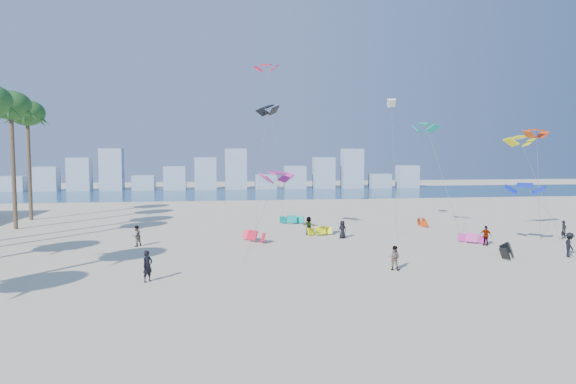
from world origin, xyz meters
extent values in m
plane|color=beige|center=(0.00, 0.00, 0.00)|extent=(220.00, 220.00, 0.00)
plane|color=navy|center=(0.00, 72.00, 0.01)|extent=(220.00, 220.00, 0.00)
imported|color=black|center=(-6.59, 7.06, 0.93)|extent=(0.79, 0.80, 1.86)
imported|color=gray|center=(8.80, 7.93, 0.79)|extent=(0.97, 0.93, 1.59)
imported|color=black|center=(8.45, 20.14, 0.79)|extent=(0.87, 0.67, 1.58)
imported|color=gray|center=(19.18, 15.14, 0.82)|extent=(0.95, 0.96, 1.63)
imported|color=black|center=(22.78, 9.98, 0.90)|extent=(1.03, 1.32, 1.80)
imported|color=gray|center=(5.83, 22.33, 0.85)|extent=(1.44, 1.50, 1.71)
imported|color=black|center=(27.71, 17.19, 0.81)|extent=(0.69, 0.56, 1.62)
imported|color=gray|center=(-9.01, 18.75, 0.85)|extent=(1.03, 1.04, 1.69)
cylinder|color=#595959|center=(0.75, 14.12, 3.00)|extent=(2.97, 5.07, 6.01)
cylinder|color=#595959|center=(17.43, 19.34, 5.06)|extent=(1.82, 3.90, 10.14)
cylinder|color=#595959|center=(25.34, 17.51, 4.79)|extent=(0.73, 2.21, 9.60)
cylinder|color=#595959|center=(1.05, 18.44, 5.73)|extent=(1.48, 3.90, 11.47)
cylinder|color=#595959|center=(13.80, 22.01, 6.36)|extent=(1.32, 5.77, 12.74)
cylinder|color=#595959|center=(23.12, 12.30, 2.50)|extent=(2.61, 3.69, 5.02)
cylinder|color=#595959|center=(4.17, 35.29, 9.00)|extent=(1.51, 5.01, 18.01)
cylinder|color=#595959|center=(25.64, 17.79, 4.47)|extent=(2.62, 2.56, 8.94)
cylinder|color=brown|center=(-22.36, 30.00, 6.10)|extent=(0.40, 0.40, 12.20)
ellipsoid|color=#1D5421|center=(-22.36, 30.00, 12.20)|extent=(3.80, 3.80, 2.85)
cylinder|color=brown|center=(-23.31, 37.00, 5.99)|extent=(0.40, 0.40, 11.98)
ellipsoid|color=#1D5421|center=(-23.31, 37.00, 11.98)|extent=(3.80, 3.80, 2.85)
cube|color=#9EADBF|center=(-42.00, 82.00, 1.50)|extent=(4.40, 3.00, 3.00)
cube|color=#9EADBF|center=(-35.80, 82.00, 2.40)|extent=(4.40, 3.00, 4.80)
cube|color=#9EADBF|center=(-29.60, 82.00, 3.30)|extent=(4.40, 3.00, 6.60)
cube|color=#9EADBF|center=(-23.40, 82.00, 4.20)|extent=(4.40, 3.00, 8.40)
cube|color=#9EADBF|center=(-17.20, 82.00, 1.50)|extent=(4.40, 3.00, 3.00)
cube|color=#9EADBF|center=(-11.00, 82.00, 2.40)|extent=(4.40, 3.00, 4.80)
cube|color=#9EADBF|center=(-4.80, 82.00, 3.30)|extent=(4.40, 3.00, 6.60)
cube|color=#9EADBF|center=(1.40, 82.00, 4.20)|extent=(4.40, 3.00, 8.40)
cube|color=#9EADBF|center=(7.60, 82.00, 1.50)|extent=(4.40, 3.00, 3.00)
cube|color=#9EADBF|center=(13.80, 82.00, 2.40)|extent=(4.40, 3.00, 4.80)
cube|color=#9EADBF|center=(20.00, 82.00, 3.30)|extent=(4.40, 3.00, 6.60)
cube|color=#9EADBF|center=(26.20, 82.00, 4.20)|extent=(4.40, 3.00, 8.40)
cube|color=#9EADBF|center=(32.40, 82.00, 1.50)|extent=(4.40, 3.00, 3.00)
cube|color=#9EADBF|center=(38.60, 82.00, 2.40)|extent=(4.40, 3.00, 4.80)
camera|label=1|loc=(-2.49, -22.91, 7.57)|focal=31.45mm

